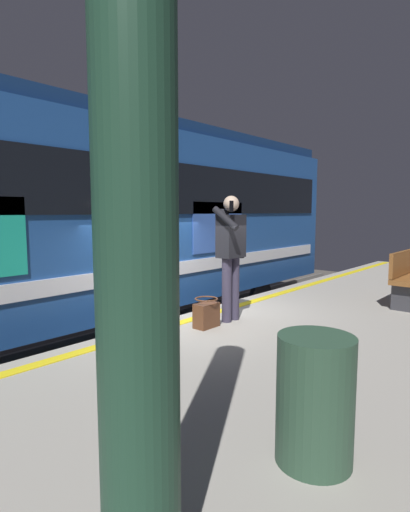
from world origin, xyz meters
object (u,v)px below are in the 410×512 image
Objects in this scene: train_carriage at (77,214)px; passenger at (231,247)px; trash_bin at (315,400)px; station_column at (135,135)px; handbag at (206,314)px.

train_carriage is 7.55× the size of passenger.
passenger reaches higher than trash_bin.
trash_bin is (2.27, 2.40, -0.65)m from passenger.
train_carriage is 3.14m from passenger.
trash_bin is at bearing 173.12° from station_column.
station_column reaches higher than passenger.
passenger is 2.20× the size of trash_bin.
station_column reaches higher than trash_bin.
passenger is 0.48× the size of station_column.
passenger is at bearing -147.44° from station_column.
train_carriage is at bearing -119.38° from station_column.
trash_bin is at bearing 46.60° from passenger.
station_column is 1.91m from trash_bin.
station_column is 4.57× the size of trash_bin.
station_column is (3.04, 2.28, 1.65)m from handbag.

